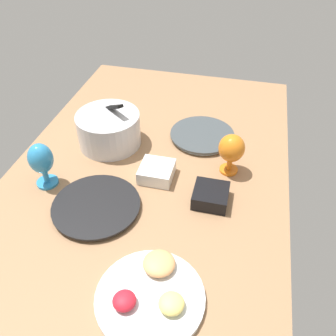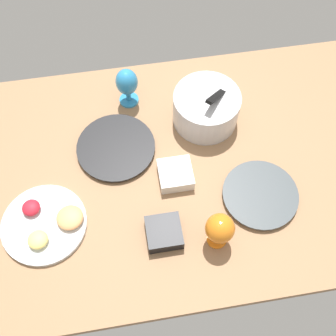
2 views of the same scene
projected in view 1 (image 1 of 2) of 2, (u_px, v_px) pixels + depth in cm
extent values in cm
cube|color=#99704C|center=(151.00, 169.00, 139.69)|extent=(160.00, 104.00, 4.00)
cylinder|color=#4C4C51|center=(97.00, 207.00, 120.48)|extent=(27.42, 27.42, 1.29)
cylinder|color=black|center=(96.00, 205.00, 119.81)|extent=(29.81, 29.81, 0.77)
cylinder|color=silver|center=(202.00, 136.00, 151.47)|extent=(24.95, 24.95, 1.39)
cylinder|color=#3E4549|center=(202.00, 134.00, 150.74)|extent=(27.12, 27.12, 0.83)
cylinder|color=silver|center=(109.00, 129.00, 144.68)|extent=(25.46, 25.46, 13.64)
cylinder|color=white|center=(108.00, 121.00, 142.02)|extent=(22.91, 22.91, 2.45)
cube|color=black|center=(111.00, 107.00, 142.90)|extent=(14.19, 15.39, 10.62)
cylinder|color=silver|center=(150.00, 298.00, 95.18)|extent=(29.53, 29.53, 1.80)
ellipsoid|color=#F2A566|center=(159.00, 263.00, 100.38)|extent=(9.25, 9.25, 3.31)
ellipsoid|color=red|center=(124.00, 301.00, 91.77)|extent=(6.24, 6.24, 3.36)
ellipsoid|color=#F9E072|center=(171.00, 303.00, 91.24)|extent=(6.82, 6.82, 3.31)
cylinder|color=#2F8BC6|center=(48.00, 182.00, 130.11)|extent=(7.79, 7.79, 1.00)
cylinder|color=#2F8BC6|center=(46.00, 176.00, 128.18)|extent=(2.00, 2.00, 4.93)
ellipsoid|color=#2F8BC6|center=(41.00, 158.00, 122.84)|extent=(8.62, 8.62, 11.46)
cylinder|color=orange|center=(228.00, 170.00, 135.40)|extent=(6.92, 6.92, 1.00)
cylinder|color=orange|center=(229.00, 164.00, 133.59)|extent=(2.00, 2.00, 4.57)
ellipsoid|color=orange|center=(232.00, 148.00, 128.68)|extent=(9.67, 9.67, 10.48)
cube|color=black|center=(211.00, 196.00, 121.95)|extent=(11.87, 11.87, 5.18)
cube|color=tan|center=(211.00, 192.00, 120.87)|extent=(9.73, 9.73, 1.66)
cube|color=white|center=(157.00, 172.00, 131.32)|extent=(12.05, 12.05, 5.19)
cube|color=#F9E072|center=(157.00, 168.00, 130.23)|extent=(9.88, 9.88, 1.66)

